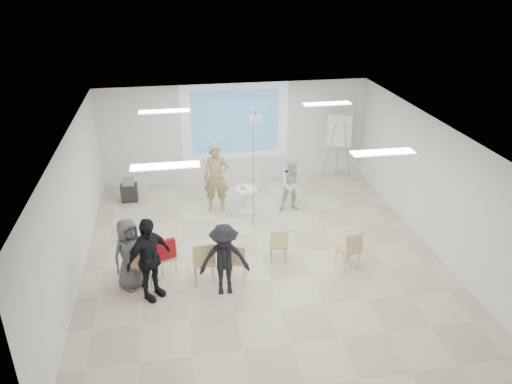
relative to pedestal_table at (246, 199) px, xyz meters
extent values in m
cube|color=beige|center=(0.03, -2.17, -0.46)|extent=(8.00, 9.00, 0.10)
cube|color=white|center=(0.03, -2.17, 2.64)|extent=(8.00, 9.00, 0.10)
cube|color=silver|center=(0.03, 2.38, 1.09)|extent=(8.00, 0.10, 3.00)
cube|color=silver|center=(-4.02, -2.17, 1.09)|extent=(0.10, 9.00, 3.00)
cube|color=silver|center=(4.08, -2.17, 1.09)|extent=(0.10, 9.00, 3.00)
cube|color=silver|center=(0.03, 2.31, 1.44)|extent=(3.20, 0.01, 2.30)
cube|color=#3780BB|center=(0.03, 2.30, 1.44)|extent=(2.60, 0.01, 1.90)
cylinder|color=silver|center=(0.00, 0.00, -0.38)|extent=(0.47, 0.47, 0.05)
cylinder|color=white|center=(0.00, 0.00, -0.06)|extent=(0.13, 0.13, 0.64)
cylinder|color=white|center=(0.00, 0.00, 0.28)|extent=(0.64, 0.64, 0.04)
cube|color=white|center=(0.05, -0.03, 0.31)|extent=(0.23, 0.19, 0.01)
cube|color=teal|center=(-0.08, 0.05, 0.32)|extent=(0.15, 0.21, 0.01)
imported|color=#9D8960|center=(-0.76, 0.34, 0.66)|extent=(0.84, 0.62, 2.13)
imported|color=silver|center=(1.25, -0.04, 0.43)|extent=(0.83, 0.67, 1.67)
cube|color=silver|center=(-0.58, 0.59, 1.00)|extent=(0.06, 0.13, 0.04)
cube|color=white|center=(1.07, 0.21, 0.72)|extent=(0.05, 0.13, 0.04)
cube|color=tan|center=(-2.65, -2.82, 0.08)|extent=(0.47, 0.47, 0.04)
cube|color=tan|center=(-2.65, -3.03, 0.35)|extent=(0.46, 0.11, 0.43)
cylinder|color=gray|center=(-2.84, -2.99, -0.17)|extent=(0.02, 0.02, 0.47)
cylinder|color=gray|center=(-2.47, -3.01, -0.17)|extent=(0.02, 0.02, 0.47)
cylinder|color=#919499|center=(-2.82, -2.63, -0.17)|extent=(0.02, 0.02, 0.47)
cylinder|color=gray|center=(-2.46, -2.64, -0.17)|extent=(0.02, 0.02, 0.47)
cube|color=tan|center=(-2.15, -2.52, 0.01)|extent=(0.49, 0.49, 0.04)
cube|color=tan|center=(-2.09, -2.69, 0.24)|extent=(0.39, 0.20, 0.37)
cylinder|color=gray|center=(-2.24, -2.72, -0.20)|extent=(0.03, 0.03, 0.40)
cylinder|color=#93969B|center=(-1.95, -2.62, -0.20)|extent=(0.03, 0.03, 0.40)
cylinder|color=gray|center=(-2.35, -2.43, -0.20)|extent=(0.03, 0.03, 0.40)
cylinder|color=gray|center=(-2.05, -2.32, -0.20)|extent=(0.03, 0.03, 0.40)
cube|color=tan|center=(-1.36, -2.95, 0.08)|extent=(0.47, 0.47, 0.04)
cube|color=tan|center=(-1.36, -3.17, 0.36)|extent=(0.46, 0.11, 0.44)
cylinder|color=gray|center=(-1.54, -3.15, -0.17)|extent=(0.02, 0.02, 0.48)
cylinder|color=#919499|center=(-1.17, -3.13, -0.17)|extent=(0.02, 0.02, 0.48)
cylinder|color=gray|center=(-1.55, -2.77, -0.17)|extent=(0.02, 0.02, 0.48)
cylinder|color=#93969B|center=(-1.18, -2.76, -0.17)|extent=(0.02, 0.02, 0.48)
cube|color=tan|center=(-0.64, -2.95, 0.03)|extent=(0.52, 0.52, 0.04)
cube|color=tan|center=(-0.70, -3.13, 0.27)|extent=(0.41, 0.22, 0.38)
cylinder|color=#94979D|center=(-0.85, -3.05, -0.20)|extent=(0.03, 0.03, 0.42)
cylinder|color=gray|center=(-0.54, -3.16, -0.20)|extent=(0.03, 0.03, 0.42)
cylinder|color=gray|center=(-0.73, -2.74, -0.20)|extent=(0.03, 0.03, 0.42)
cylinder|color=gray|center=(-0.43, -2.85, -0.20)|extent=(0.03, 0.03, 0.42)
cube|color=tan|center=(0.36, -2.44, 0.01)|extent=(0.44, 0.44, 0.04)
cube|color=tan|center=(0.33, -2.62, 0.24)|extent=(0.40, 0.13, 0.37)
cylinder|color=gray|center=(0.18, -2.57, -0.20)|extent=(0.02, 0.02, 0.41)
cylinder|color=gray|center=(0.49, -2.62, -0.20)|extent=(0.02, 0.02, 0.41)
cylinder|color=#92959A|center=(0.22, -2.26, -0.20)|extent=(0.02, 0.02, 0.41)
cylinder|color=gray|center=(0.54, -2.31, -0.20)|extent=(0.02, 0.02, 0.41)
cube|color=tan|center=(1.80, -2.98, 0.06)|extent=(0.54, 0.54, 0.04)
cube|color=tan|center=(1.86, -3.18, 0.31)|extent=(0.44, 0.21, 0.41)
cylinder|color=#919399|center=(1.68, -3.20, -0.18)|extent=(0.03, 0.03, 0.45)
cylinder|color=#93959B|center=(2.02, -3.09, -0.18)|extent=(0.03, 0.03, 0.45)
cylinder|color=gray|center=(1.58, -2.87, -0.18)|extent=(0.03, 0.03, 0.45)
cylinder|color=gray|center=(1.91, -2.76, -0.18)|extent=(0.03, 0.03, 0.45)
cube|color=maroon|center=(-2.15, -2.74, 0.31)|extent=(0.46, 0.25, 0.43)
imported|color=black|center=(-1.36, -2.93, 0.12)|extent=(0.37, 0.27, 0.03)
imported|color=black|center=(-2.45, -3.34, 0.62)|extent=(1.36, 1.32, 2.04)
imported|color=black|center=(-0.97, -3.43, 0.48)|extent=(1.17, 0.67, 1.77)
imported|color=#58575C|center=(-2.85, -2.89, 0.47)|extent=(1.02, 0.96, 1.75)
cylinder|color=gray|center=(2.89, 1.97, 0.55)|extent=(0.28, 0.33, 1.88)
cylinder|color=gray|center=(3.39, 1.80, 0.55)|extent=(0.41, 0.12, 1.88)
cylinder|color=gray|center=(3.25, 2.21, 0.55)|extent=(0.16, 0.41, 1.88)
cube|color=white|center=(3.18, 2.01, 1.14)|extent=(0.77, 0.44, 1.05)
cube|color=gray|center=(3.20, 2.05, 1.61)|extent=(0.75, 0.31, 0.07)
cube|color=black|center=(-3.15, 1.31, -0.15)|extent=(0.46, 0.37, 0.46)
cube|color=#94979C|center=(-3.15, 1.31, 0.18)|extent=(0.32, 0.28, 0.20)
cylinder|color=black|center=(-3.33, 1.18, -0.38)|extent=(0.06, 0.06, 0.06)
cylinder|color=black|center=(-2.97, 1.17, -0.38)|extent=(0.06, 0.06, 0.06)
cylinder|color=black|center=(-3.33, 1.45, -0.38)|extent=(0.06, 0.06, 0.06)
cylinder|color=black|center=(-2.96, 1.45, -0.38)|extent=(0.06, 0.06, 0.06)
cube|color=white|center=(0.13, -0.67, 2.41)|extent=(0.30, 0.25, 0.10)
cylinder|color=gray|center=(0.13, -0.67, 2.52)|extent=(0.04, 0.04, 0.14)
cylinder|color=black|center=(0.07, -0.75, 0.98)|extent=(0.01, 0.01, 2.77)
cylinder|color=white|center=(0.17, -0.77, 0.98)|extent=(0.01, 0.01, 2.77)
cube|color=white|center=(-1.97, -0.17, 2.56)|extent=(1.20, 0.30, 0.02)
cube|color=white|center=(2.03, -0.17, 2.56)|extent=(1.20, 0.30, 0.02)
cube|color=white|center=(-1.97, -3.67, 2.56)|extent=(1.20, 0.30, 0.02)
cube|color=white|center=(2.03, -3.67, 2.56)|extent=(1.20, 0.30, 0.02)
camera|label=1|loc=(-1.78, -11.87, 5.83)|focal=35.00mm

